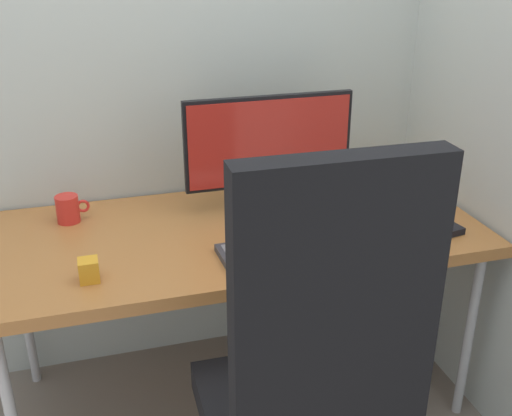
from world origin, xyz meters
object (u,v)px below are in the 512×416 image
(notebook, at_px, (429,223))
(desk_clamp_accessory, at_px, (89,270))
(monitor, at_px, (269,145))
(coffee_mug, at_px, (68,209))
(mouse, at_px, (391,231))
(pen_holder, at_px, (364,178))
(keyboard, at_px, (288,249))
(office_chair, at_px, (314,378))

(notebook, distance_m, desk_clamp_accessory, 1.11)
(monitor, height_order, coffee_mug, monitor)
(monitor, height_order, mouse, monitor)
(coffee_mug, xyz_separation_m, desk_clamp_accessory, (0.05, -0.42, -0.01))
(pen_holder, xyz_separation_m, coffee_mug, (-1.08, 0.02, -0.00))
(keyboard, bearing_deg, pen_holder, 42.23)
(desk_clamp_accessory, bearing_deg, monitor, 27.85)
(keyboard, bearing_deg, desk_clamp_accessory, -179.73)
(pen_holder, bearing_deg, notebook, -77.57)
(notebook, xyz_separation_m, coffee_mug, (-1.16, 0.37, 0.04))
(notebook, bearing_deg, desk_clamp_accessory, 172.84)
(notebook, relative_size, coffee_mug, 1.86)
(pen_holder, height_order, notebook, pen_holder)
(keyboard, height_order, desk_clamp_accessory, desk_clamp_accessory)
(monitor, relative_size, pen_holder, 3.37)
(desk_clamp_accessory, bearing_deg, coffee_mug, 96.89)
(keyboard, distance_m, mouse, 0.36)
(notebook, bearing_deg, office_chair, -149.05)
(notebook, xyz_separation_m, desk_clamp_accessory, (-1.11, -0.05, 0.02))
(monitor, height_order, pen_holder, monitor)
(pen_holder, bearing_deg, office_chair, -121.31)
(office_chair, bearing_deg, mouse, 47.42)
(monitor, bearing_deg, desk_clamp_accessory, -152.15)
(mouse, distance_m, desk_clamp_accessory, 0.95)
(pen_holder, height_order, desk_clamp_accessory, pen_holder)
(office_chair, height_order, keyboard, office_chair)
(desk_clamp_accessory, bearing_deg, office_chair, -43.56)
(office_chair, height_order, coffee_mug, office_chair)
(office_chair, distance_m, pen_holder, 1.04)
(mouse, relative_size, notebook, 0.45)
(office_chair, relative_size, monitor, 2.08)
(monitor, relative_size, desk_clamp_accessory, 8.95)
(mouse, bearing_deg, keyboard, -169.14)
(office_chair, relative_size, desk_clamp_accessory, 18.57)
(keyboard, height_order, coffee_mug, coffee_mug)
(monitor, relative_size, notebook, 2.81)
(office_chair, relative_size, notebook, 5.84)
(monitor, distance_m, notebook, 0.60)
(office_chair, xyz_separation_m, notebook, (0.61, 0.53, 0.10))
(mouse, height_order, notebook, mouse)
(keyboard, bearing_deg, mouse, 1.88)
(monitor, bearing_deg, notebook, -30.57)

